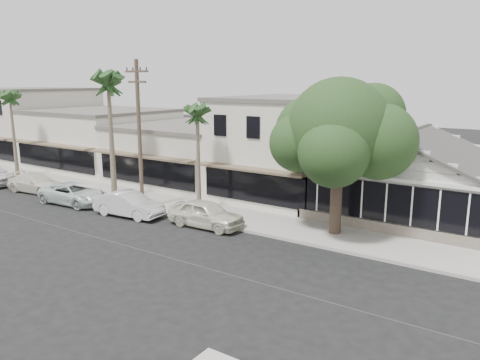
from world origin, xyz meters
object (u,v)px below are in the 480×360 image
Objects in this scene: shade_tree at (340,133)px; car_1 at (129,204)px; car_0 at (206,214)px; car_2 at (74,194)px; utility_pole at (139,132)px; car_3 at (36,183)px.

car_1 is at bearing -161.97° from shade_tree.
shade_tree is at bearing -77.77° from car_1.
car_2 is at bearing 93.55° from car_0.
shade_tree is at bearing -67.78° from car_0.
car_1 reaches higher than car_2.
car_2 is (-5.00, -0.02, -0.04)m from car_1.
utility_pole is 10.40m from car_3.
car_0 is at bearing -89.43° from car_2.
car_2 is at bearing -167.22° from shade_tree.
car_0 is at bearing -85.70° from car_1.
utility_pole reaches higher than car_1.
utility_pole reaches higher than car_0.
shade_tree reaches higher than car_1.
car_3 is 0.57× the size of shade_tree.
car_3 is at bearing 89.80° from car_0.
car_3 is (-9.48, -1.07, -4.13)m from utility_pole.
utility_pole is at bearing 12.43° from car_1.
car_0 is 15.01m from car_3.
shade_tree reaches higher than car_3.
car_0 reaches higher than car_3.
car_0 is 8.23m from shade_tree.
car_2 is at bearing 84.41° from car_1.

